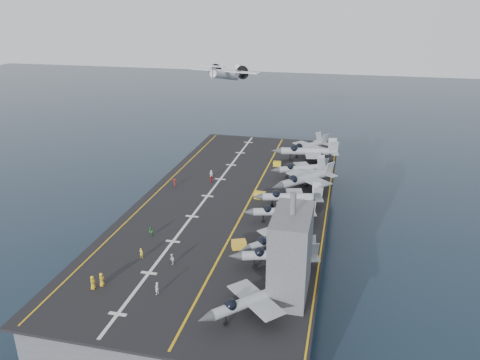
% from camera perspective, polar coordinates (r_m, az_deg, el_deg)
% --- Properties ---
extents(ground, '(500.00, 500.00, 0.00)m').
position_cam_1_polar(ground, '(100.27, -0.53, -7.75)').
color(ground, '#142135').
rests_on(ground, ground).
extents(hull, '(36.00, 90.00, 10.00)m').
position_cam_1_polar(hull, '(97.95, -0.54, -5.19)').
color(hull, '#56595E').
rests_on(hull, ground).
extents(flight_deck, '(38.00, 92.00, 0.40)m').
position_cam_1_polar(flight_deck, '(95.76, -0.55, -2.40)').
color(flight_deck, black).
rests_on(flight_deck, hull).
extents(foul_line, '(0.35, 90.00, 0.02)m').
position_cam_1_polar(foul_line, '(95.06, 1.21, -2.45)').
color(foul_line, gold).
rests_on(foul_line, flight_deck).
extents(landing_centerline, '(0.50, 90.00, 0.02)m').
position_cam_1_polar(landing_centerline, '(97.16, -3.99, -1.96)').
color(landing_centerline, silver).
rests_on(landing_centerline, flight_deck).
extents(deck_edge_port, '(0.25, 90.00, 0.02)m').
position_cam_1_polar(deck_edge_port, '(100.76, -9.98, -1.37)').
color(deck_edge_port, gold).
rests_on(deck_edge_port, flight_deck).
extents(deck_edge_stbd, '(0.25, 90.00, 0.02)m').
position_cam_1_polar(deck_edge_stbd, '(93.39, 10.57, -3.28)').
color(deck_edge_stbd, gold).
rests_on(deck_edge_stbd, flight_deck).
extents(island_superstructure, '(5.00, 10.00, 15.00)m').
position_cam_1_polar(island_superstructure, '(63.42, 6.26, -7.82)').
color(island_superstructure, '#56595E').
rests_on(island_superstructure, flight_deck).
extents(fighter_jet_0, '(15.82, 15.92, 4.68)m').
position_cam_1_polar(fighter_jet_0, '(61.53, 1.31, -14.38)').
color(fighter_jet_0, gray).
rests_on(fighter_jet_0, flight_deck).
extents(fighter_jet_1, '(15.50, 12.45, 4.69)m').
position_cam_1_polar(fighter_jet_1, '(71.40, 4.81, -8.96)').
color(fighter_jet_1, gray).
rests_on(fighter_jet_1, flight_deck).
extents(fighter_jet_2, '(14.99, 15.21, 4.45)m').
position_cam_1_polar(fighter_jet_2, '(75.86, 4.46, -7.12)').
color(fighter_jet_2, '#A0A9B0').
rests_on(fighter_jet_2, flight_deck).
extents(fighter_jet_3, '(15.10, 12.06, 4.58)m').
position_cam_1_polar(fighter_jet_3, '(85.31, 5.33, -3.74)').
color(fighter_jet_3, '#949DA3').
rests_on(fighter_jet_3, flight_deck).
extents(fighter_jet_4, '(15.28, 11.83, 4.73)m').
position_cam_1_polar(fighter_jet_4, '(91.41, 6.33, -1.98)').
color(fighter_jet_4, gray).
rests_on(fighter_jet_4, flight_deck).
extents(fighter_jet_5, '(18.57, 19.00, 5.54)m').
position_cam_1_polar(fighter_jet_5, '(99.91, 8.00, 0.25)').
color(fighter_jet_5, '#9CA5AE').
rests_on(fighter_jet_5, flight_deck).
extents(fighter_jet_6, '(15.79, 13.60, 4.62)m').
position_cam_1_polar(fighter_jet_6, '(107.33, 7.63, 1.50)').
color(fighter_jet_6, '#A2ACB2').
rests_on(fighter_jet_6, flight_deck).
extents(fighter_jet_7, '(18.20, 13.76, 5.73)m').
position_cam_1_polar(fighter_jet_7, '(117.99, 8.39, 3.57)').
color(fighter_jet_7, gray).
rests_on(fighter_jet_7, flight_deck).
extents(fighter_jet_8, '(16.63, 17.38, 5.04)m').
position_cam_1_polar(fighter_jet_8, '(123.17, 8.27, 4.16)').
color(fighter_jet_8, '#8C939B').
rests_on(fighter_jet_8, flight_deck).
extents(tow_cart_a, '(2.70, 2.29, 1.38)m').
position_cam_1_polar(tow_cart_a, '(77.09, -0.14, -7.86)').
color(tow_cart_a, gold).
rests_on(tow_cart_a, flight_deck).
extents(tow_cart_b, '(2.34, 1.64, 1.33)m').
position_cam_1_polar(tow_cart_b, '(95.74, 2.44, -1.86)').
color(tow_cart_b, gold).
rests_on(tow_cart_b, flight_deck).
extents(tow_cart_c, '(1.94, 1.32, 1.13)m').
position_cam_1_polar(tow_cart_c, '(114.62, 4.55, 1.99)').
color(tow_cart_c, gold).
rests_on(tow_cart_c, flight_deck).
extents(crew_0, '(0.89, 1.27, 2.04)m').
position_cam_1_polar(crew_0, '(70.53, -16.53, -11.54)').
color(crew_0, gold).
rests_on(crew_0, flight_deck).
extents(crew_1, '(1.15, 0.84, 1.77)m').
position_cam_1_polar(crew_1, '(75.86, -11.94, -8.72)').
color(crew_1, gold).
rests_on(crew_1, flight_deck).
extents(crew_2, '(1.16, 1.15, 1.64)m').
position_cam_1_polar(crew_2, '(82.21, -10.80, -6.21)').
color(crew_2, '#27802B').
rests_on(crew_2, flight_deck).
extents(crew_3, '(1.04, 1.21, 1.71)m').
position_cam_1_polar(crew_3, '(102.69, -7.95, -0.31)').
color(crew_3, '#B21919').
rests_on(crew_3, flight_deck).
extents(crew_4, '(1.16, 1.24, 1.72)m').
position_cam_1_polar(crew_4, '(104.11, -3.52, 0.17)').
color(crew_4, '#B21919').
rests_on(crew_4, flight_deck).
extents(crew_5, '(1.16, 0.98, 1.64)m').
position_cam_1_polar(crew_5, '(107.20, -3.52, 0.78)').
color(crew_5, silver).
rests_on(crew_5, flight_deck).
extents(crew_6, '(1.09, 1.33, 1.90)m').
position_cam_1_polar(crew_6, '(67.03, -10.09, -12.86)').
color(crew_6, silver).
rests_on(crew_6, flight_deck).
extents(crew_7, '(0.86, 1.16, 1.79)m').
position_cam_1_polar(crew_7, '(73.45, -8.31, -9.51)').
color(crew_7, white).
rests_on(crew_7, flight_deck).
extents(transport_plane, '(25.61, 20.49, 5.31)m').
position_cam_1_polar(transport_plane, '(143.03, -1.82, 12.64)').
color(transport_plane, silver).
extents(crew_8, '(0.89, 1.27, 2.04)m').
position_cam_1_polar(crew_8, '(70.21, -17.52, -11.83)').
color(crew_8, gold).
rests_on(crew_8, flight_deck).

